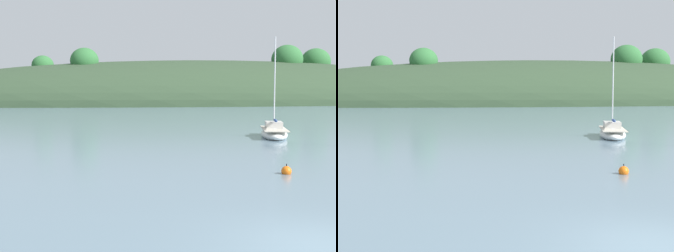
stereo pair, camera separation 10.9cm
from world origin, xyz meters
TOP-DOWN VIEW (x-y plane):
  - ground_plane at (0.00, 0.00)m, footprint 400.00×400.00m
  - far_shoreline_hill at (25.03, 93.50)m, footprint 150.00×36.00m
  - sailboat_white_near at (8.52, 22.92)m, footprint 3.45×5.77m
  - mooring_buoy_inner at (3.10, 8.79)m, footprint 0.44×0.44m

SIDE VIEW (x-z plane):
  - ground_plane at x=0.00m, z-range 0.00..0.00m
  - far_shoreline_hill at x=25.03m, z-range -11.39..11.54m
  - mooring_buoy_inner at x=3.10m, z-range -0.15..0.39m
  - sailboat_white_near at x=8.52m, z-range -3.45..4.15m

